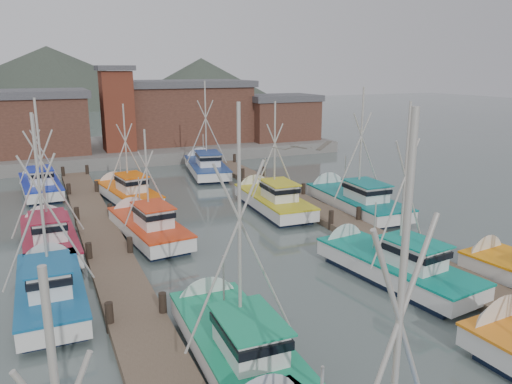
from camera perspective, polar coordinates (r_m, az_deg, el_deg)
name	(u,v)px	position (r m, az deg, el deg)	size (l,w,h in m)	color
ground	(279,277)	(23.88, 2.63, -9.64)	(260.00, 260.00, 0.00)	#465452
dock_left	(113,265)	(25.53, -15.98, -8.07)	(2.30, 46.00, 1.50)	brown
dock_right	(354,229)	(30.44, 11.09, -4.14)	(2.30, 46.00, 1.50)	brown
quay	(133,149)	(58.07, -13.91, 4.78)	(44.00, 16.00, 1.20)	gray
shed_left	(22,122)	(54.79, -25.22, 7.27)	(12.72, 8.48, 6.20)	brown
shed_center	(183,111)	(58.90, -8.33, 9.18)	(14.84, 9.54, 6.90)	brown
shed_right	(280,117)	(60.14, 2.75, 8.60)	(8.48, 6.36, 5.20)	brown
lookout_tower	(117,108)	(53.25, -15.58, 9.24)	(3.60, 3.60, 8.50)	maroon
distant_hills	(20,105)	(142.46, -25.34, 8.93)	(175.00, 140.00, 42.00)	#424D40
boat_4	(234,341)	(17.45, -2.59, -16.69)	(3.71, 8.65, 9.35)	black
boat_5	(387,264)	(24.31, 14.77, -7.94)	(3.82, 8.98, 8.94)	black
boat_6	(50,287)	(22.88, -22.45, -10.00)	(3.50, 8.18, 8.60)	black
boat_8	(146,226)	(29.61, -12.47, -3.79)	(3.51, 8.56, 7.00)	black
boat_9	(270,200)	(34.53, 1.65, -0.88)	(3.33, 8.97, 8.19)	black
boat_10	(49,237)	(29.30, -22.62, -4.75)	(3.59, 8.49, 8.80)	black
boat_11	(352,200)	(35.15, 10.92, -0.86)	(3.80, 9.65, 9.23)	black
boat_12	(126,192)	(37.71, -14.66, -0.05)	(3.78, 8.58, 7.79)	black
boat_13	(206,166)	(46.34, -5.79, 2.94)	(4.39, 9.82, 9.27)	black
boat_14	(40,185)	(42.33, -23.46, 0.75)	(3.16, 8.58, 6.89)	black
gull_near	(312,147)	(14.03, 6.38, 5.09)	(1.50, 0.66, 0.24)	gray
gull_far	(286,149)	(27.61, 3.41, 4.97)	(1.55, 0.63, 0.24)	gray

